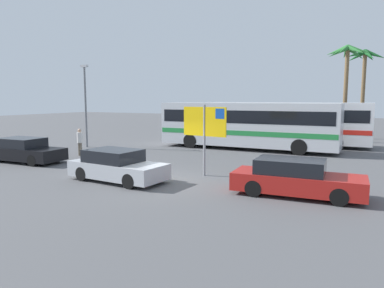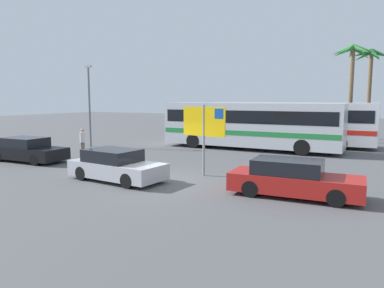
# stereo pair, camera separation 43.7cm
# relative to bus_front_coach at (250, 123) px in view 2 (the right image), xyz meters

# --- Properties ---
(ground) EXTENTS (120.00, 120.00, 0.00)m
(ground) POSITION_rel_bus_front_coach_xyz_m (-0.43, -11.01, -1.78)
(ground) COLOR #565659
(bus_front_coach) EXTENTS (12.10, 2.52, 3.17)m
(bus_front_coach) POSITION_rel_bus_front_coach_xyz_m (0.00, 0.00, 0.00)
(bus_front_coach) COLOR silver
(bus_front_coach) RESTS_ON ground
(bus_rear_coach) EXTENTS (12.10, 2.52, 3.17)m
(bus_rear_coach) POSITION_rel_bus_front_coach_xyz_m (1.74, 3.70, 0.00)
(bus_rear_coach) COLOR white
(bus_rear_coach) RESTS_ON ground
(ferry_sign) EXTENTS (2.19, 0.34, 3.20)m
(ferry_sign) POSITION_rel_bus_front_coach_xyz_m (1.05, -9.13, 0.54)
(ferry_sign) COLOR gray
(ferry_sign) RESTS_ON ground
(car_black) EXTENTS (4.54, 1.97, 1.32)m
(car_black) POSITION_rel_bus_front_coach_xyz_m (-9.34, -10.33, -1.15)
(car_black) COLOR black
(car_black) RESTS_ON ground
(car_red) EXTENTS (4.64, 1.89, 1.32)m
(car_red) POSITION_rel_bus_front_coach_xyz_m (5.36, -10.79, -1.15)
(car_red) COLOR red
(car_red) RESTS_ON ground
(car_silver) EXTENTS (4.37, 2.14, 1.32)m
(car_silver) POSITION_rel_bus_front_coach_xyz_m (-1.87, -11.74, -1.15)
(car_silver) COLOR #B7BABF
(car_silver) RESTS_ON ground
(pedestrian_near_sign) EXTENTS (0.32, 0.32, 1.66)m
(pedestrian_near_sign) POSITION_rel_bus_front_coach_xyz_m (-8.14, -7.34, -0.81)
(pedestrian_near_sign) COLOR #706656
(pedestrian_near_sign) RESTS_ON ground
(lamp_post_left_side) EXTENTS (0.56, 0.20, 5.82)m
(lamp_post_left_side) POSITION_rel_bus_front_coach_xyz_m (-10.64, -4.04, 1.44)
(lamp_post_left_side) COLOR slate
(lamp_post_left_side) RESTS_ON ground
(palm_tree_seaside) EXTENTS (3.47, 3.36, 7.66)m
(palm_tree_seaside) POSITION_rel_bus_front_coach_xyz_m (5.64, 7.58, 4.50)
(palm_tree_seaside) COLOR brown
(palm_tree_seaside) RESTS_ON ground
(palm_tree_inland) EXTENTS (3.24, 3.22, 7.61)m
(palm_tree_inland) POSITION_rel_bus_front_coach_xyz_m (6.82, 10.74, 4.23)
(palm_tree_inland) COLOR brown
(palm_tree_inland) RESTS_ON ground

